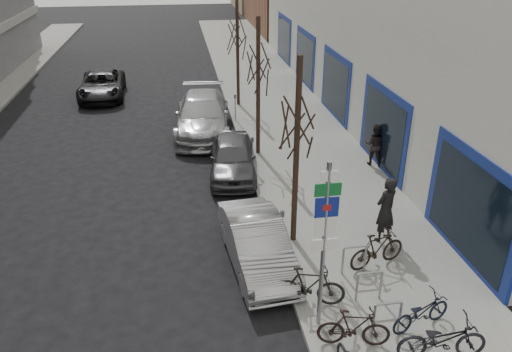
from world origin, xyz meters
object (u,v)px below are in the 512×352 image
object	(u,v)px
parked_car_front	(257,243)
parked_car_mid	(233,157)
meter_front	(282,227)
meter_mid	(252,150)
bike_mid_inner	(309,286)
tree_far	(237,26)
bike_far_inner	(377,249)
bike_near_right	(354,328)
lane_car	(102,85)
pedestrian_near	(386,210)
bike_mid_curb	(422,310)
tree_mid	(258,55)
tree_near	(298,109)
pedestrian_far	(375,144)
bike_rack	(369,283)
parked_car_back	(203,115)
bike_far_curb	(443,336)
meter_back	(235,105)
highway_sign_pole	(324,238)

from	to	relation	value
parked_car_front	parked_car_mid	size ratio (longest dim) A/B	1.00
meter_front	meter_mid	bearing A→B (deg)	90.00
meter_front	bike_mid_inner	bearing A→B (deg)	-85.70
tree_far	meter_front	size ratio (longest dim) A/B	4.33
bike_far_inner	bike_near_right	bearing A→B (deg)	133.11
meter_mid	bike_mid_inner	distance (m)	7.83
tree_far	bike_far_inner	size ratio (longest dim) A/B	3.19
lane_car	pedestrian_near	distance (m)	19.02
bike_mid_curb	bike_far_inner	bearing A→B (deg)	-14.55
tree_mid	pedestrian_near	bearing A→B (deg)	-69.72
meter_mid	bike_far_inner	world-z (taller)	meter_mid
tree_near	pedestrian_far	xyz separation A→B (m)	(4.20, 4.68, -3.12)
bike_rack	pedestrian_far	bearing A→B (deg)	68.40
parked_car_mid	parked_car_back	distance (m)	4.64
tree_mid	pedestrian_far	size ratio (longest dim) A/B	3.32
tree_far	meter_mid	distance (m)	8.62
parked_car_back	pedestrian_far	size ratio (longest dim) A/B	3.50
parked_car_mid	bike_far_curb	bearing A→B (deg)	-65.79
bike_near_right	bike_mid_inner	world-z (taller)	bike_mid_inner
bike_mid_inner	pedestrian_near	xyz separation A→B (m)	(2.83, 2.41, 0.46)
tree_far	meter_back	xyz separation A→B (m)	(-0.45, -2.50, -3.19)
tree_mid	bike_mid_curb	distance (m)	11.21
tree_near	pedestrian_near	world-z (taller)	tree_near
tree_far	bike_far_inner	world-z (taller)	tree_far
bike_rack	meter_back	world-z (taller)	meter_back
bike_mid_inner	meter_front	bearing A→B (deg)	18.14
bike_near_right	pedestrian_far	world-z (taller)	pedestrian_far
meter_mid	lane_car	world-z (taller)	meter_mid
highway_sign_pole	meter_front	bearing A→B (deg)	94.75
parked_car_back	lane_car	distance (m)	8.24
bike_far_inner	parked_car_front	distance (m)	3.19
highway_sign_pole	parked_car_front	distance (m)	3.35
parked_car_front	parked_car_back	world-z (taller)	parked_car_back
meter_mid	bike_near_right	world-z (taller)	meter_mid
meter_front	tree_near	bearing A→B (deg)	48.01
parked_car_mid	bike_mid_curb	bearing A→B (deg)	-64.09
tree_far	bike_far_inner	distance (m)	15.11
meter_back	bike_far_curb	size ratio (longest dim) A/B	0.67
highway_sign_pole	parked_car_back	bearing A→B (deg)	98.11
meter_mid	bike_near_right	size ratio (longest dim) A/B	0.80
bike_mid_inner	lane_car	size ratio (longest dim) A/B	0.35
bike_mid_curb	meter_mid	bearing A→B (deg)	-1.94
tree_near	bike_far_inner	size ratio (longest dim) A/B	3.19
pedestrian_far	bike_far_inner	bearing A→B (deg)	101.19
bike_far_inner	parked_car_back	size ratio (longest dim) A/B	0.30
meter_front	bike_mid_curb	xyz separation A→B (m)	(2.47, -3.46, -0.28)
highway_sign_pole	pedestrian_near	world-z (taller)	highway_sign_pole
tree_far	parked_car_mid	bearing A→B (deg)	-98.45
meter_mid	pedestrian_near	distance (m)	6.19
meter_mid	parked_car_front	distance (m)	5.91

